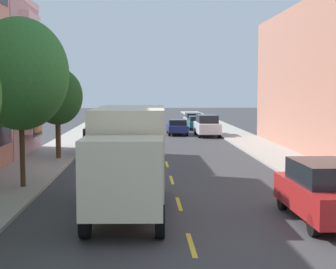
# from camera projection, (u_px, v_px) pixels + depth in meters

# --- Properties ---
(ground_plane) EXTENTS (160.00, 160.00, 0.00)m
(ground_plane) POSITION_uv_depth(u_px,v_px,m) (162.00, 148.00, 36.77)
(ground_plane) COLOR #38383A
(sidewalk_left) EXTENTS (3.20, 120.00, 0.14)m
(sidewalk_left) POSITION_uv_depth(u_px,v_px,m) (58.00, 151.00, 34.44)
(sidewalk_left) COLOR #A39E93
(sidewalk_left) RESTS_ON ground_plane
(sidewalk_right) EXTENTS (3.20, 120.00, 0.14)m
(sidewalk_right) POSITION_uv_depth(u_px,v_px,m) (266.00, 150.00, 35.10)
(sidewalk_right) COLOR #A39E93
(sidewalk_right) RESTS_ON ground_plane
(lane_centerline_dashes) EXTENTS (0.14, 47.20, 0.01)m
(lane_centerline_dashes) POSITION_uv_depth(u_px,v_px,m) (165.00, 158.00, 31.30)
(lane_centerline_dashes) COLOR yellow
(lane_centerline_dashes) RESTS_ON ground_plane
(street_tree_second) EXTENTS (4.01, 4.01, 7.07)m
(street_tree_second) POSITION_uv_depth(u_px,v_px,m) (20.00, 74.00, 21.10)
(street_tree_second) COLOR #47331E
(street_tree_second) RESTS_ON sidewalk_left
(street_tree_third) EXTENTS (2.96, 2.96, 5.36)m
(street_tree_third) POSITION_uv_depth(u_px,v_px,m) (57.00, 97.00, 30.10)
(street_tree_third) COLOR #47331E
(street_tree_third) RESTS_ON sidewalk_left
(delivery_box_truck) EXTENTS (2.64, 7.58, 3.58)m
(delivery_box_truck) POSITION_uv_depth(u_px,v_px,m) (129.00, 155.00, 17.43)
(delivery_box_truck) COLOR beige
(delivery_box_truck) RESTS_ON ground_plane
(parked_sedan_orange) EXTENTS (1.84, 4.52, 1.43)m
(parked_sedan_orange) POSITION_uv_depth(u_px,v_px,m) (110.00, 126.00, 47.90)
(parked_sedan_orange) COLOR orange
(parked_sedan_orange) RESTS_ON ground_plane
(parked_sedan_teal) EXTENTS (1.88, 4.53, 1.43)m
(parked_sedan_teal) POSITION_uv_depth(u_px,v_px,m) (197.00, 122.00, 53.65)
(parked_sedan_teal) COLOR #195B60
(parked_sedan_teal) RESTS_ON ground_plane
(parked_pickup_burgundy) EXTENTS (2.03, 5.31, 1.73)m
(parked_pickup_burgundy) POSITION_uv_depth(u_px,v_px,m) (99.00, 140.00, 33.97)
(parked_pickup_burgundy) COLOR maroon
(parked_pickup_burgundy) RESTS_ON ground_plane
(parked_wagon_silver) EXTENTS (1.86, 4.71, 1.50)m
(parked_wagon_silver) POSITION_uv_depth(u_px,v_px,m) (193.00, 119.00, 59.25)
(parked_wagon_silver) COLOR #B2B5BA
(parked_wagon_silver) RESTS_ON ground_plane
(parked_suv_white) EXTENTS (1.98, 4.81, 1.93)m
(parked_suv_white) POSITION_uv_depth(u_px,v_px,m) (207.00, 125.00, 46.00)
(parked_suv_white) COLOR silver
(parked_suv_white) RESTS_ON ground_plane
(parked_suv_red) EXTENTS (1.98, 4.81, 1.93)m
(parked_suv_red) POSITION_uv_depth(u_px,v_px,m) (324.00, 191.00, 16.26)
(parked_suv_red) COLOR #AD1E1E
(parked_suv_red) RESTS_ON ground_plane
(moving_navy_sedan) EXTENTS (1.80, 4.50, 1.43)m
(moving_navy_sedan) POSITION_uv_depth(u_px,v_px,m) (177.00, 127.00, 47.60)
(moving_navy_sedan) COLOR navy
(moving_navy_sedan) RESTS_ON ground_plane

